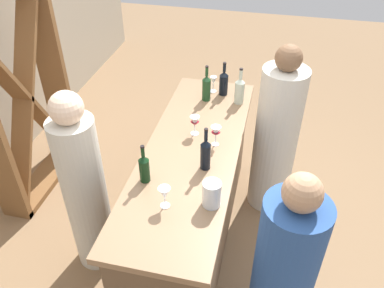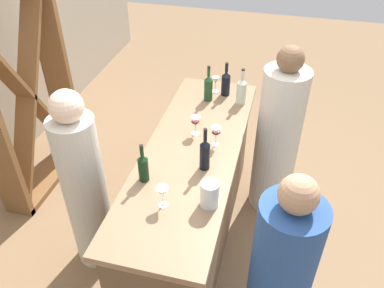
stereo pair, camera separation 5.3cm
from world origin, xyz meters
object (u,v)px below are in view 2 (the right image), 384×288
(wine_rack, at_px, (27,96))
(person_left_guest, at_px, (277,140))
(wine_glass_near_left, at_px, (216,132))
(person_center_guest, at_px, (278,283))
(person_right_guest, at_px, (85,190))
(wine_bottle_leftmost_dark_green, at_px, (143,167))
(wine_glass_near_center, at_px, (216,81))
(water_pitcher, at_px, (210,194))
(wine_bottle_rightmost_near_black, at_px, (226,83))
(wine_glass_near_right, at_px, (195,122))
(wine_bottle_center_olive_green, at_px, (208,87))
(wine_bottle_second_left_near_black, at_px, (205,154))
(wine_bottle_second_right_clear_pale, at_px, (241,91))
(wine_glass_far_left, at_px, (162,193))

(wine_rack, height_order, person_left_guest, wine_rack)
(wine_glass_near_left, relative_size, person_center_guest, 0.10)
(person_left_guest, xyz_separation_m, person_center_guest, (-1.41, -0.12, -0.02))
(wine_glass_near_left, xyz_separation_m, person_right_guest, (-0.47, 0.89, -0.35))
(wine_bottle_leftmost_dark_green, bearing_deg, wine_glass_near_center, -9.89)
(water_pitcher, xyz_separation_m, person_left_guest, (1.13, -0.37, -0.33))
(wine_bottle_rightmost_near_black, bearing_deg, person_right_guest, 146.46)
(wine_rack, distance_m, wine_glass_near_right, 1.64)
(wine_bottle_center_olive_green, height_order, wine_glass_near_right, wine_bottle_center_olive_green)
(wine_bottle_second_left_near_black, bearing_deg, water_pitcher, -162.20)
(wine_glass_near_right, bearing_deg, wine_glass_near_center, -1.46)
(wine_bottle_rightmost_near_black, relative_size, person_left_guest, 0.19)
(person_left_guest, xyz_separation_m, person_right_guest, (-0.99, 1.34, 0.01))
(wine_bottle_leftmost_dark_green, xyz_separation_m, wine_bottle_second_right_clear_pale, (1.14, -0.48, 0.01))
(wine_bottle_rightmost_near_black, bearing_deg, wine_bottle_center_olive_green, 135.21)
(wine_glass_far_left, relative_size, person_right_guest, 0.10)
(wine_glass_near_center, bearing_deg, wine_rack, 106.53)
(wine_bottle_second_right_clear_pale, bearing_deg, person_right_guest, 138.95)
(wine_bottle_second_right_clear_pale, distance_m, person_right_guest, 1.53)
(wine_bottle_leftmost_dark_green, bearing_deg, wine_bottle_center_olive_green, -9.64)
(wine_glass_near_center, relative_size, wine_glass_far_left, 0.98)
(wine_bottle_second_left_near_black, distance_m, wine_glass_far_left, 0.45)
(person_right_guest, bearing_deg, wine_glass_near_right, 48.85)
(person_center_guest, bearing_deg, wine_bottle_center_olive_green, -40.84)
(wine_bottle_second_right_clear_pale, relative_size, water_pitcher, 1.84)
(wine_rack, distance_m, wine_bottle_center_olive_green, 1.65)
(wine_bottle_leftmost_dark_green, xyz_separation_m, person_left_guest, (1.02, -0.84, -0.35))
(wine_glass_near_left, height_order, person_center_guest, person_center_guest)
(wine_glass_near_center, height_order, wine_glass_far_left, wine_glass_far_left)
(wine_rack, relative_size, wine_bottle_leftmost_dark_green, 6.71)
(wine_bottle_second_left_near_black, xyz_separation_m, wine_glass_near_right, (0.38, 0.16, -0.02))
(wine_bottle_second_right_clear_pale, distance_m, wine_bottle_rightmost_near_black, 0.19)
(wine_bottle_second_left_near_black, distance_m, wine_bottle_center_olive_green, 0.93)
(wine_bottle_leftmost_dark_green, distance_m, water_pitcher, 0.49)
(water_pitcher, bearing_deg, wine_bottle_leftmost_dark_green, 75.92)
(wine_bottle_second_right_clear_pale, xyz_separation_m, person_center_guest, (-1.54, -0.48, -0.39))
(wine_bottle_second_right_clear_pale, height_order, person_center_guest, person_center_guest)
(wine_glass_near_right, xyz_separation_m, person_right_guest, (-0.58, 0.70, -0.35))
(wine_glass_near_right, height_order, wine_glass_far_left, wine_glass_near_right)
(wine_bottle_leftmost_dark_green, relative_size, wine_bottle_second_right_clear_pale, 0.89)
(wine_bottle_leftmost_dark_green, relative_size, water_pitcher, 1.62)
(wine_glass_far_left, bearing_deg, wine_glass_near_right, -0.74)
(wine_bottle_second_left_near_black, relative_size, person_right_guest, 0.21)
(wine_rack, xyz_separation_m, person_right_guest, (-0.77, -0.92, -0.23))
(wine_glass_near_right, bearing_deg, wine_bottle_rightmost_near_black, -9.92)
(wine_bottle_center_olive_green, bearing_deg, wine_glass_near_center, -11.63)
(wine_bottle_leftmost_dark_green, height_order, water_pitcher, wine_bottle_leftmost_dark_green)
(wine_bottle_leftmost_dark_green, distance_m, person_left_guest, 1.37)
(wine_glass_near_right, distance_m, person_center_guest, 1.31)
(wine_bottle_rightmost_near_black, xyz_separation_m, wine_glass_near_right, (-0.66, 0.12, -0.01))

